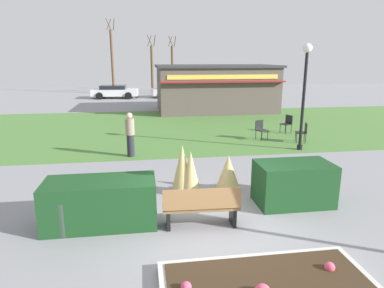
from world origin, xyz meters
The scene contains 21 objects.
ground_plane centered at (0.00, 0.00, 0.00)m, with size 80.00×80.00×0.00m, color gray.
lawn_patch centered at (0.00, 11.46, 0.00)m, with size 36.00×12.00×0.01m, color #4C7A38.
park_bench centered at (-0.26, 0.12, 0.48)m, with size 1.72×0.59×0.95m.
hedge_left centered at (-2.47, 0.57, 0.52)m, with size 2.45×1.10×1.04m, color #19421E.
hedge_right centered at (2.29, 1.00, 0.55)m, with size 1.89×1.10×1.09m, color #19421E.
ornamental_grass_behind_left centered at (0.86, 2.12, 0.52)m, with size 0.73×0.73×1.04m, color tan.
ornamental_grass_behind_right centered at (-0.44, 2.09, 0.70)m, with size 0.65×0.65×1.40m, color tan.
ornamental_grass_behind_center centered at (-0.23, 1.97, 0.62)m, with size 0.60×0.60×1.24m, color tan.
lamppost_mid centered at (4.90, 6.04, 2.65)m, with size 0.36×0.36×4.22m.
trash_bin centered at (-3.20, 0.27, 0.38)m, with size 0.52×0.52×0.76m, color #2D4233.
food_kiosk centered at (3.75, 17.21, 1.61)m, with size 8.33×5.32×3.20m.
cafe_chair_west centered at (3.90, 8.00, 0.53)m, with size 0.57×0.57×0.89m.
cafe_chair_east centered at (5.73, 9.21, 0.53)m, with size 0.58×0.58×0.89m.
cafe_chair_center centered at (5.56, 7.15, 0.53)m, with size 0.55×0.55×0.89m.
person_strolling centered at (-1.95, 6.05, 0.86)m, with size 0.34×0.34×1.69m.
parked_car_west_slot centered at (-3.95, 26.07, 0.64)m, with size 4.30×2.25×1.20m.
parked_car_center_slot centered at (1.57, 26.06, 0.64)m, with size 4.35×2.36×1.20m.
parked_car_east_slot centered at (6.16, 26.06, 0.64)m, with size 4.22×2.10×1.20m.
tree_left_bg centered at (2.09, 32.43, 2.66)m, with size 0.91×0.96×6.04m.
tree_right_bg centered at (-0.27, 30.04, 2.62)m, with size 0.91×0.96×5.97m.
tree_center_bg centered at (-4.33, 30.31, 3.40)m, with size 0.91×0.96×7.54m.
Camera 1 is at (-1.48, -6.70, 3.66)m, focal length 31.80 mm.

